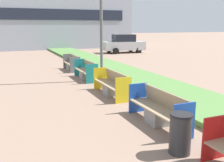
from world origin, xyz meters
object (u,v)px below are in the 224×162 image
(bench_yellow_frame, at_px, (112,86))
(parked_car_distant, at_px, (124,44))
(bench_grey_frame, at_px, (72,65))
(litter_bin, at_px, (180,134))
(bench_teal_frame, at_px, (86,72))
(bench_blue_frame, at_px, (159,111))

(bench_yellow_frame, bearing_deg, parked_car_distant, 63.23)
(bench_yellow_frame, distance_m, bench_grey_frame, 6.42)
(bench_yellow_frame, distance_m, litter_bin, 5.12)
(bench_teal_frame, xyz_separation_m, bench_grey_frame, (-0.00, 2.98, -0.01))
(bench_blue_frame, distance_m, parked_car_distant, 19.86)
(bench_teal_frame, distance_m, bench_grey_frame, 2.98)
(bench_blue_frame, xyz_separation_m, litter_bin, (-0.52, -1.66, 0.08))
(bench_grey_frame, distance_m, litter_bin, 11.52)
(bench_blue_frame, height_order, parked_car_distant, parked_car_distant)
(bench_teal_frame, bearing_deg, bench_yellow_frame, -89.96)
(litter_bin, relative_size, parked_car_distant, 0.21)
(parked_car_distant, bearing_deg, bench_yellow_frame, -110.95)
(bench_yellow_frame, relative_size, litter_bin, 2.67)
(bench_blue_frame, xyz_separation_m, bench_teal_frame, (-0.00, 6.86, -0.00))
(bench_yellow_frame, xyz_separation_m, bench_teal_frame, (-0.00, 3.44, -0.01))
(parked_car_distant, bearing_deg, bench_teal_frame, -117.42)
(bench_blue_frame, height_order, bench_grey_frame, same)
(bench_blue_frame, relative_size, litter_bin, 2.64)
(bench_blue_frame, relative_size, parked_car_distant, 0.55)
(litter_bin, bearing_deg, bench_yellow_frame, 84.16)
(bench_blue_frame, height_order, bench_yellow_frame, same)
(bench_blue_frame, distance_m, bench_grey_frame, 9.85)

